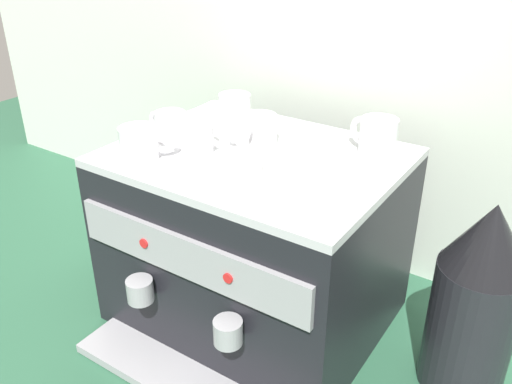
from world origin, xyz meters
The scene contains 13 objects.
ground_plane centered at (0.00, 0.00, 0.00)m, with size 4.00×4.00×0.00m, color #28563D.
tiled_backsplash_wall centered at (0.00, 0.38, 0.58)m, with size 2.80×0.03×1.16m, color silver.
espresso_machine centered at (0.00, 0.00, 0.21)m, with size 0.59×0.58×0.42m.
ceramic_cup_0 centered at (-0.10, -0.06, 0.46)m, with size 0.10×0.08×0.08m.
ceramic_cup_1 centered at (-0.14, 0.11, 0.46)m, with size 0.09×0.10×0.08m.
ceramic_cup_2 centered at (-0.02, 0.04, 0.46)m, with size 0.08×0.12×0.07m.
ceramic_cup_3 centered at (-0.21, -0.04, 0.45)m, with size 0.10×0.07×0.06m.
ceramic_cup_4 centered at (0.22, 0.12, 0.46)m, with size 0.12×0.08×0.08m.
ceramic_cup_5 centered at (-0.18, -0.15, 0.46)m, with size 0.10×0.10×0.07m.
ceramic_bowl_0 centered at (0.17, -0.14, 0.44)m, with size 0.12×0.12×0.03m.
ceramic_bowl_1 centered at (0.02, -0.09, 0.44)m, with size 0.10×0.10×0.03m.
coffee_grinder centered at (0.48, 0.05, 0.21)m, with size 0.17×0.17×0.42m.
milk_pitcher centered at (-0.46, -0.03, 0.06)m, with size 0.09×0.09×0.12m, color #B7B7BC.
Camera 1 is at (0.59, -0.88, 0.88)m, focal length 38.36 mm.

